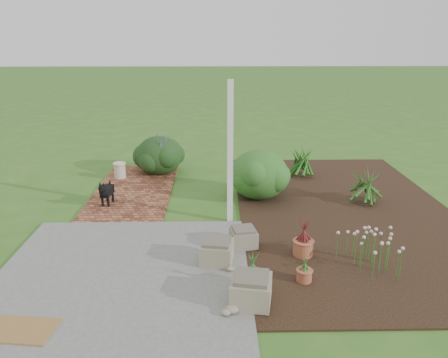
{
  "coord_description": "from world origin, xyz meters",
  "views": [
    {
      "loc": [
        0.06,
        -7.11,
        3.2
      ],
      "look_at": [
        0.2,
        0.4,
        0.7
      ],
      "focal_mm": 35.0,
      "sensor_mm": 36.0,
      "label": 1
    }
  ],
  "objects_px": {
    "stone_trough_near": "(251,291)",
    "cream_ceramic_urn": "(120,170)",
    "evergreen_shrub": "(259,173)",
    "black_dog": "(106,191)"
  },
  "relations": [
    {
      "from": "cream_ceramic_urn",
      "to": "evergreen_shrub",
      "type": "xyz_separation_m",
      "value": [
        3.09,
        -1.27,
        0.32
      ]
    },
    {
      "from": "cream_ceramic_urn",
      "to": "evergreen_shrub",
      "type": "relative_size",
      "value": 0.29
    },
    {
      "from": "stone_trough_near",
      "to": "black_dog",
      "type": "bearing_deg",
      "value": 127.64
    },
    {
      "from": "stone_trough_near",
      "to": "cream_ceramic_urn",
      "type": "bearing_deg",
      "value": 117.87
    },
    {
      "from": "stone_trough_near",
      "to": "evergreen_shrub",
      "type": "height_order",
      "value": "evergreen_shrub"
    },
    {
      "from": "stone_trough_near",
      "to": "evergreen_shrub",
      "type": "relative_size",
      "value": 0.41
    },
    {
      "from": "cream_ceramic_urn",
      "to": "stone_trough_near",
      "type": "bearing_deg",
      "value": -62.13
    },
    {
      "from": "evergreen_shrub",
      "to": "cream_ceramic_urn",
      "type": "bearing_deg",
      "value": 157.69
    },
    {
      "from": "black_dog",
      "to": "evergreen_shrub",
      "type": "height_order",
      "value": "evergreen_shrub"
    },
    {
      "from": "stone_trough_near",
      "to": "black_dog",
      "type": "relative_size",
      "value": 0.87
    }
  ]
}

